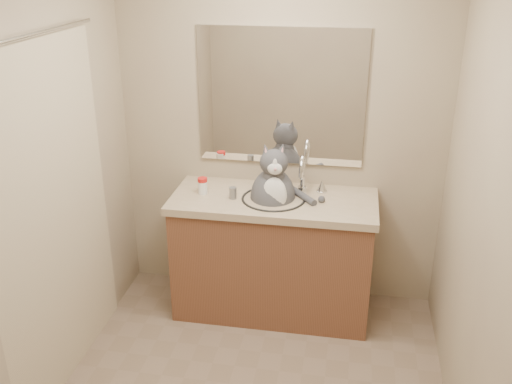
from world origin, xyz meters
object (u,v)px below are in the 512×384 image
cat (273,194)px  pill_bottle_redcap (203,186)px  grey_canister (233,193)px  pill_bottle_orange (202,186)px

cat → pill_bottle_redcap: 0.47m
pill_bottle_redcap → grey_canister: bearing=-12.7°
cat → pill_bottle_redcap: (-0.47, -0.01, 0.03)m
pill_bottle_redcap → pill_bottle_orange: bearing=113.3°
cat → grey_canister: 0.26m
pill_bottle_orange → grey_canister: size_ratio=1.31×
pill_bottle_redcap → pill_bottle_orange: size_ratio=1.08×
grey_canister → pill_bottle_redcap: bearing=167.3°
pill_bottle_orange → grey_canister: (0.22, -0.06, -0.01)m
cat → pill_bottle_redcap: bearing=167.8°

